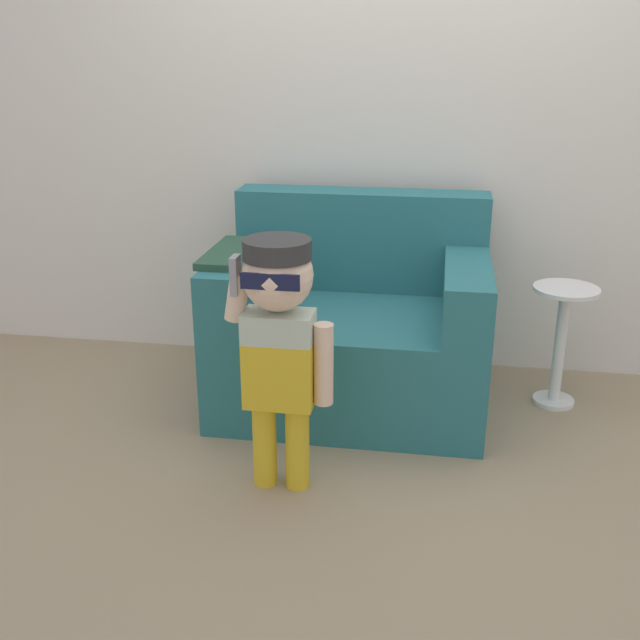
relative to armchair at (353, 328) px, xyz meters
name	(u,v)px	position (x,y,z in m)	size (l,w,h in m)	color
ground_plane	(385,417)	(0.17, -0.18, -0.34)	(10.00, 10.00, 0.00)	#998466
wall_back	(406,95)	(0.17, 0.49, 0.96)	(10.00, 0.05, 2.60)	silver
armchair	(353,328)	(0.00, 0.00, 0.00)	(1.17, 0.86, 0.89)	#286B70
person_child	(279,327)	(-0.16, -0.77, 0.28)	(0.38, 0.28, 0.92)	gold
side_table	(561,335)	(0.91, 0.08, -0.01)	(0.28, 0.28, 0.55)	white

